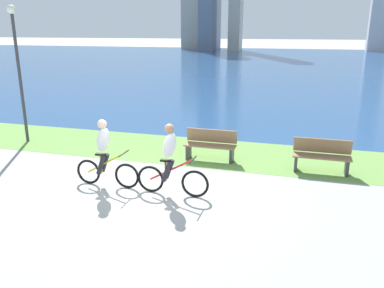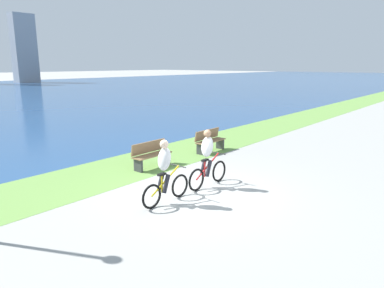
# 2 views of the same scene
# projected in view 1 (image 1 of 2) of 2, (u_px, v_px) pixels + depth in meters

# --- Properties ---
(ground_plane) EXTENTS (300.00, 300.00, 0.00)m
(ground_plane) POSITION_uv_depth(u_px,v_px,m) (145.00, 192.00, 9.13)
(ground_plane) COLOR #9E9E99
(grass_strip_bayside) EXTENTS (120.00, 2.95, 0.01)m
(grass_strip_bayside) POSITION_uv_depth(u_px,v_px,m) (187.00, 150.00, 12.26)
(grass_strip_bayside) COLOR #6B9947
(grass_strip_bayside) RESTS_ON ground
(bay_water_surface) EXTENTS (300.00, 68.28, 0.00)m
(bay_water_surface) POSITION_uv_depth(u_px,v_px,m) (274.00, 62.00, 45.07)
(bay_water_surface) COLOR navy
(bay_water_surface) RESTS_ON ground
(cyclist_lead) EXTENTS (1.74, 0.52, 1.69)m
(cyclist_lead) POSITION_uv_depth(u_px,v_px,m) (171.00, 160.00, 8.76)
(cyclist_lead) COLOR black
(cyclist_lead) RESTS_ON ground
(cyclist_trailing) EXTENTS (1.67, 0.52, 1.67)m
(cyclist_trailing) POSITION_uv_depth(u_px,v_px,m) (105.00, 154.00, 9.25)
(cyclist_trailing) COLOR black
(cyclist_trailing) RESTS_ON ground
(bench_near_path) EXTENTS (1.50, 0.47, 0.90)m
(bench_near_path) POSITION_uv_depth(u_px,v_px,m) (322.00, 156.00, 10.29)
(bench_near_path) COLOR olive
(bench_near_path) RESTS_ON ground
(bench_far_along_path) EXTENTS (1.50, 0.47, 0.90)m
(bench_far_along_path) POSITION_uv_depth(u_px,v_px,m) (210.00, 145.00, 11.27)
(bench_far_along_path) COLOR olive
(bench_far_along_path) RESTS_ON ground
(lamppost_tall) EXTENTS (0.28, 0.28, 4.44)m
(lamppost_tall) POSITION_uv_depth(u_px,v_px,m) (17.00, 57.00, 12.44)
(lamppost_tall) COLOR #38383D
(lamppost_tall) RESTS_ON ground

